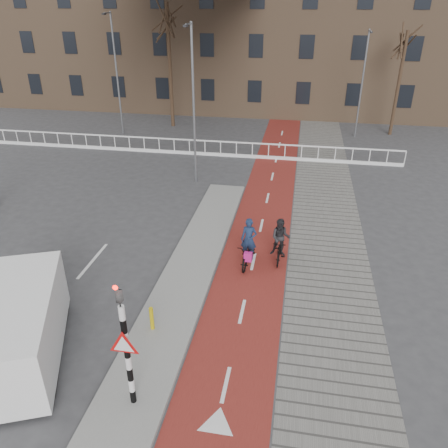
# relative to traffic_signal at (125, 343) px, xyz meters

# --- Properties ---
(ground) EXTENTS (120.00, 120.00, 0.00)m
(ground) POSITION_rel_traffic_signal_xyz_m (0.60, 2.02, -1.99)
(ground) COLOR #38383A
(ground) RESTS_ON ground
(bike_lane) EXTENTS (2.50, 60.00, 0.01)m
(bike_lane) POSITION_rel_traffic_signal_xyz_m (2.10, 12.02, -1.98)
(bike_lane) COLOR maroon
(bike_lane) RESTS_ON ground
(sidewalk) EXTENTS (3.00, 60.00, 0.01)m
(sidewalk) POSITION_rel_traffic_signal_xyz_m (4.90, 12.02, -1.98)
(sidewalk) COLOR slate
(sidewalk) RESTS_ON ground
(curb_island) EXTENTS (1.80, 16.00, 0.12)m
(curb_island) POSITION_rel_traffic_signal_xyz_m (-0.10, 6.02, -1.93)
(curb_island) COLOR gray
(curb_island) RESTS_ON ground
(traffic_signal) EXTENTS (0.80, 0.80, 3.68)m
(traffic_signal) POSITION_rel_traffic_signal_xyz_m (0.00, 0.00, 0.00)
(traffic_signal) COLOR black
(traffic_signal) RESTS_ON curb_island
(bollard) EXTENTS (0.12, 0.12, 0.75)m
(bollard) POSITION_rel_traffic_signal_xyz_m (-0.39, 2.63, -1.49)
(bollard) COLOR gold
(bollard) RESTS_ON curb_island
(cyclist_near) EXTENTS (0.78, 1.81, 1.85)m
(cyclist_near) POSITION_rel_traffic_signal_xyz_m (1.93, 6.82, -1.36)
(cyclist_near) COLOR black
(cyclist_near) RESTS_ON bike_lane
(cyclist_far) EXTENTS (0.75, 1.60, 1.72)m
(cyclist_far) POSITION_rel_traffic_signal_xyz_m (3.05, 7.28, -1.26)
(cyclist_far) COLOR black
(cyclist_far) RESTS_ON bike_lane
(van) EXTENTS (3.44, 4.92, 1.96)m
(van) POSITION_rel_traffic_signal_xyz_m (-3.46, 1.03, -0.95)
(van) COLOR white
(van) RESTS_ON ground
(railing) EXTENTS (28.00, 0.10, 0.99)m
(railing) POSITION_rel_traffic_signal_xyz_m (-4.40, 19.02, -1.68)
(railing) COLOR silver
(railing) RESTS_ON ground
(townhouse_row) EXTENTS (46.00, 10.00, 15.90)m
(townhouse_row) POSITION_rel_traffic_signal_xyz_m (-2.40, 34.02, 5.82)
(townhouse_row) COLOR #7F6047
(townhouse_row) RESTS_ON ground
(tree_mid) EXTENTS (0.27, 0.27, 8.66)m
(tree_mid) POSITION_rel_traffic_signal_xyz_m (-6.40, 25.62, 2.34)
(tree_mid) COLOR #2F2015
(tree_mid) RESTS_ON ground
(tree_right) EXTENTS (0.23, 0.23, 6.99)m
(tree_right) POSITION_rel_traffic_signal_xyz_m (9.88, 26.09, 1.51)
(tree_right) COLOR #2F2015
(tree_right) RESTS_ON ground
(streetlight_near) EXTENTS (0.12, 0.12, 7.92)m
(streetlight_near) POSITION_rel_traffic_signal_xyz_m (-1.92, 14.54, 1.97)
(streetlight_near) COLOR slate
(streetlight_near) RESTS_ON ground
(streetlight_left) EXTENTS (0.12, 0.12, 8.12)m
(streetlight_left) POSITION_rel_traffic_signal_xyz_m (-9.45, 22.95, 2.07)
(streetlight_left) COLOR slate
(streetlight_left) RESTS_ON ground
(streetlight_right) EXTENTS (0.12, 0.12, 7.11)m
(streetlight_right) POSITION_rel_traffic_signal_xyz_m (7.31, 25.12, 1.56)
(streetlight_right) COLOR slate
(streetlight_right) RESTS_ON ground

